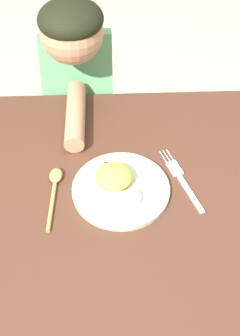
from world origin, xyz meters
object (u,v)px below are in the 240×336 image
(fork, at_px, (182,179))
(plate, at_px, (119,186))
(person, at_px, (81,112))
(spoon, at_px, (55,186))

(fork, bearing_deg, plate, 79.78)
(fork, height_order, person, person)
(fork, distance_m, person, 0.53)
(plate, xyz_separation_m, spoon, (-0.16, 0.01, -0.01))
(fork, bearing_deg, person, 13.05)
(plate, xyz_separation_m, person, (-0.11, 0.45, -0.15))
(plate, distance_m, fork, 0.16)
(person, bearing_deg, plate, 103.92)
(plate, height_order, spoon, plate)
(fork, bearing_deg, spoon, 72.95)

